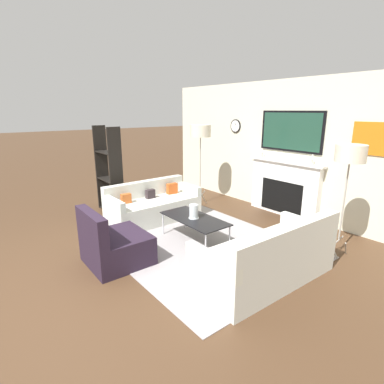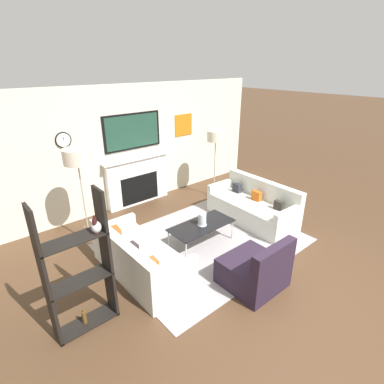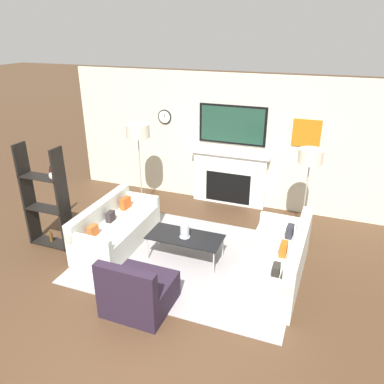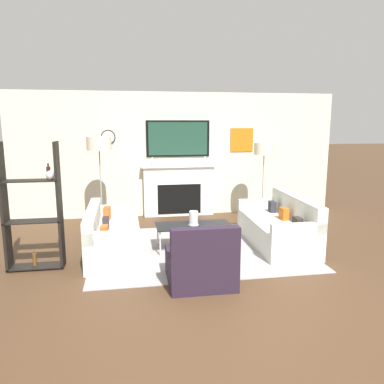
% 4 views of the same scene
% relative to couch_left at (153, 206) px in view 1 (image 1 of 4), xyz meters
% --- Properties ---
extents(ground_plane, '(60.00, 60.00, 0.00)m').
position_rel_couch_left_xyz_m(ground_plane, '(1.39, -2.04, -0.28)').
color(ground_plane, '#48311F').
extents(fireplace_wall, '(7.17, 0.28, 2.70)m').
position_rel_couch_left_xyz_m(fireplace_wall, '(1.39, 2.40, 0.95)').
color(fireplace_wall, beige).
rests_on(fireplace_wall, ground_plane).
extents(area_rug, '(3.40, 2.66, 0.01)m').
position_rel_couch_left_xyz_m(area_rug, '(1.39, -0.00, -0.27)').
color(area_rug, '#989192').
rests_on(area_rug, ground_plane).
extents(couch_left, '(0.81, 1.78, 0.74)m').
position_rel_couch_left_xyz_m(couch_left, '(0.00, 0.00, 0.00)').
color(couch_left, silver).
rests_on(couch_left, ground_plane).
extents(couch_right, '(0.90, 1.90, 0.83)m').
position_rel_couch_left_xyz_m(couch_right, '(2.79, -0.00, 0.01)').
color(couch_right, silver).
rests_on(couch_right, ground_plane).
extents(armchair, '(0.84, 0.82, 0.83)m').
position_rel_couch_left_xyz_m(armchair, '(1.17, -1.34, -0.01)').
color(armchair, '#251A2A').
rests_on(armchair, ground_plane).
extents(coffee_table, '(1.21, 0.57, 0.41)m').
position_rel_couch_left_xyz_m(coffee_table, '(1.31, -0.00, 0.12)').
color(coffee_table, black).
rests_on(coffee_table, ground_plane).
extents(hurricane_candle, '(0.17, 0.17, 0.23)m').
position_rel_couch_left_xyz_m(hurricane_candle, '(1.31, -0.02, 0.24)').
color(hurricane_candle, silver).
rests_on(hurricane_candle, coffee_table).
extents(floor_lamp_left, '(0.46, 0.46, 1.81)m').
position_rel_couch_left_xyz_m(floor_lamp_left, '(-0.23, 1.40, 1.37)').
color(floor_lamp_left, '#9E998E').
rests_on(floor_lamp_left, ground_plane).
extents(floor_lamp_right, '(0.41, 0.41, 1.66)m').
position_rel_couch_left_xyz_m(floor_lamp_right, '(3.01, 1.40, 1.23)').
color(floor_lamp_right, '#9E998E').
rests_on(floor_lamp_right, ground_plane).
extents(shelf_unit, '(0.77, 0.28, 1.80)m').
position_rel_couch_left_xyz_m(shelf_unit, '(-1.03, -0.42, 0.59)').
color(shelf_unit, black).
rests_on(shelf_unit, ground_plane).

